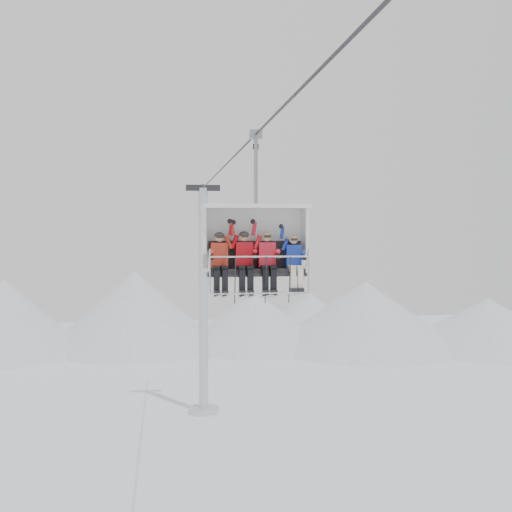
{
  "coord_description": "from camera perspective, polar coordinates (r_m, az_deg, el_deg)",
  "views": [
    {
      "loc": [
        -2.23,
        -15.66,
        11.03
      ],
      "look_at": [
        0.0,
        0.0,
        10.31
      ],
      "focal_mm": 45.0,
      "sensor_mm": 36.0,
      "label": 1
    }
  ],
  "objects": [
    {
      "name": "haul_cable",
      "position": [
        15.98,
        0.0,
        10.79
      ],
      "size": [
        0.06,
        50.0,
        0.06
      ],
      "primitive_type": "cylinder",
      "rotation": [
        1.57,
        0.0,
        0.0
      ],
      "color": "#2A2A2F",
      "rests_on": "lift_tower_left"
    },
    {
      "name": "skier_far_right",
      "position": [
        15.85,
        3.41,
        -0.47
      ],
      "size": [
        0.38,
        1.69,
        1.52
      ],
      "color": "#1932A2",
      "rests_on": "chairlift_carrier"
    },
    {
      "name": "lift_tower_right",
      "position": [
        38.09,
        -4.7,
        -5.31
      ],
      "size": [
        2.0,
        1.8,
        13.48
      ],
      "color": "silver",
      "rests_on": "ground"
    },
    {
      "name": "ridgeline",
      "position": [
        58.29,
        -7.43,
        -5.48
      ],
      "size": [
        72.0,
        21.0,
        7.0
      ],
      "color": "silver",
      "rests_on": "ground"
    },
    {
      "name": "skier_center_right",
      "position": [
        15.74,
        1.01,
        -0.34
      ],
      "size": [
        0.42,
        1.69,
        1.66
      ],
      "color": "red",
      "rests_on": "chairlift_carrier"
    },
    {
      "name": "chairlift_carrier",
      "position": [
        15.99,
        -0.09,
        1.51
      ],
      "size": [
        2.59,
        1.17,
        3.98
      ],
      "color": "black",
      "rests_on": "haul_cable"
    },
    {
      "name": "skier_center_left",
      "position": [
        15.66,
        -1.03,
        -0.34
      ],
      "size": [
        0.42,
        1.69,
        1.67
      ],
      "color": "#AB0D14",
      "rests_on": "chairlift_carrier"
    },
    {
      "name": "skier_far_left",
      "position": [
        15.59,
        -3.25,
        -0.39
      ],
      "size": [
        0.41,
        1.69,
        1.64
      ],
      "color": "#B52F1D",
      "rests_on": "chairlift_carrier"
    }
  ]
}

